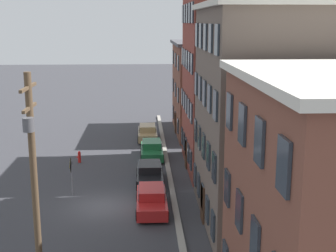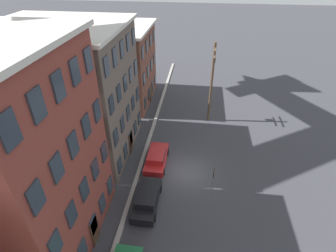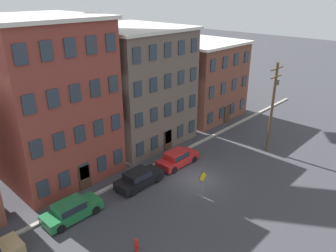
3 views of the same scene
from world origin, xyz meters
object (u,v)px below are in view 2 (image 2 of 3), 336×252
Objects in this scene: car_red at (157,158)px; utility_pole at (212,79)px; car_black at (147,199)px; caution_sign at (213,176)px.

car_red is 10.98m from utility_pole.
car_black is 5.73m from caution_sign.
utility_pole is (13.71, -4.86, 4.54)m from car_black.
car_black is 0.47× the size of utility_pole.
car_red is 6.03m from caution_sign.
car_black is 1.69× the size of caution_sign.
car_red is (5.00, 0.03, 0.00)m from car_black.
utility_pole reaches higher than car_red.
car_black is 15.24m from utility_pole.
utility_pole is at bearing 1.67° from caution_sign.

